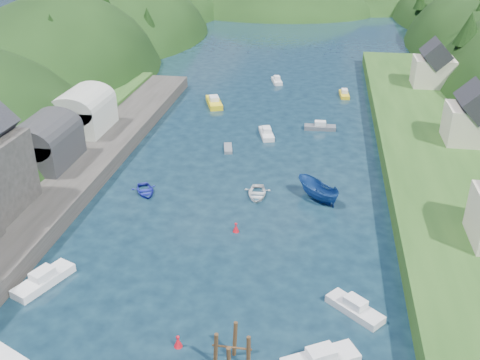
# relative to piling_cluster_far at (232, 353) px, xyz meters

# --- Properties ---
(ground) EXTENTS (600.00, 600.00, 0.00)m
(ground) POSITION_rel_piling_cluster_far_xyz_m (-3.12, 45.35, -1.30)
(ground) COLOR black
(ground) RESTS_ON ground
(hillside_left) EXTENTS (44.00, 245.56, 52.00)m
(hillside_left) POSITION_rel_piling_cluster_far_xyz_m (-48.12, 70.35, -9.33)
(hillside_left) COLOR black
(hillside_left) RESTS_ON ground
(far_hills) EXTENTS (103.00, 68.00, 44.00)m
(far_hills) POSITION_rel_piling_cluster_far_xyz_m (-1.90, 169.36, -12.10)
(far_hills) COLOR black
(far_hills) RESTS_ON ground
(hill_trees) EXTENTS (89.73, 154.61, 12.80)m
(hill_trees) POSITION_rel_piling_cluster_far_xyz_m (-2.37, 59.42, 9.87)
(hill_trees) COLOR black
(hill_trees) RESTS_ON ground
(quay_left) EXTENTS (12.00, 110.00, 2.00)m
(quay_left) POSITION_rel_piling_cluster_far_xyz_m (-27.12, 15.35, -0.30)
(quay_left) COLOR #2D2B28
(quay_left) RESTS_ON ground
(boat_sheds) EXTENTS (7.00, 21.00, 7.50)m
(boat_sheds) POSITION_rel_piling_cluster_far_xyz_m (-29.12, 34.35, 3.98)
(boat_sheds) COLOR #2D2D30
(boat_sheds) RESTS_ON quay_left
(terrace_right) EXTENTS (16.00, 120.00, 2.40)m
(terrace_right) POSITION_rel_piling_cluster_far_xyz_m (21.88, 35.35, -0.10)
(terrace_right) COLOR #234719
(terrace_right) RESTS_ON ground
(right_bank_cottages) EXTENTS (9.00, 59.24, 8.41)m
(right_bank_cottages) POSITION_rel_piling_cluster_far_xyz_m (24.88, 43.69, 4.55)
(right_bank_cottages) COLOR beige
(right_bank_cottages) RESTS_ON terrace_right
(piling_cluster_far) EXTENTS (2.99, 2.82, 3.73)m
(piling_cluster_far) POSITION_rel_piling_cluster_far_xyz_m (0.00, 0.00, 0.00)
(piling_cluster_far) COLOR #382314
(piling_cluster_far) RESTS_ON ground
(channel_buoy_near) EXTENTS (0.70, 0.70, 1.10)m
(channel_buoy_near) POSITION_rel_piling_cluster_far_xyz_m (-4.57, 1.35, -0.82)
(channel_buoy_near) COLOR #B30E19
(channel_buoy_near) RESTS_ON ground
(channel_buoy_far) EXTENTS (0.70, 0.70, 1.10)m
(channel_buoy_far) POSITION_rel_piling_cluster_far_xyz_m (-2.85, 18.88, -0.82)
(channel_buoy_far) COLOR #B30E19
(channel_buoy_far) RESTS_ON ground
(moored_boats) EXTENTS (32.87, 103.09, 2.44)m
(moored_boats) POSITION_rel_piling_cluster_far_xyz_m (-3.79, 18.62, -0.62)
(moored_boats) COLOR silver
(moored_boats) RESTS_ON ground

